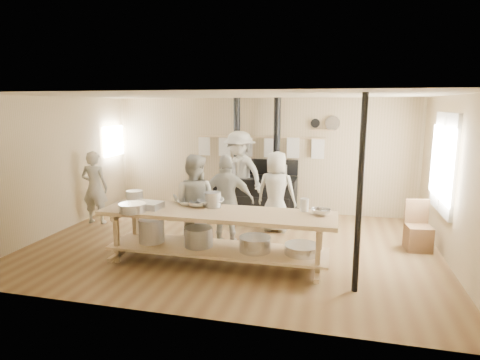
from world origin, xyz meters
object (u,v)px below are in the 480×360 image
Objects in this scene: cook_far_left at (95,187)px; cook_left at (194,203)px; stove at (256,191)px; cook_by_window at (239,174)px; roasting_pan at (147,205)px; cook_center at (276,192)px; chair at (418,236)px; prep_table at (216,232)px; cook_right at (227,201)px.

cook_far_left is 2.76m from cook_left.
cook_by_window is (-0.34, -0.17, 0.42)m from stove.
cook_by_window is (2.76, 1.33, 0.18)m from cook_far_left.
roasting_pan is (-0.77, -2.93, -0.04)m from cook_by_window.
cook_by_window reaches higher than cook_far_left.
cook_center is 1.85× the size of chair.
stove is 1.58× the size of cook_left.
stove reaches higher than cook_by_window.
prep_table is at bearing 78.31° from cook_center.
cook_by_window reaches higher than cook_center.
cook_center is 2.62m from roasting_pan.
cook_left reaches higher than cook_right.
cook_center reaches higher than chair.
stove is at bearing 89.96° from prep_table.
prep_table is at bearing 148.05° from cook_far_left.
cook_center reaches higher than prep_table.
cook_left is at bearing -172.40° from chair.
cook_far_left is 0.96× the size of cook_center.
prep_table is (-0.00, -3.02, -0.00)m from stove.
chair is 4.57m from roasting_pan.
prep_table is at bearing -90.04° from stove.
prep_table is at bearing -162.33° from chair.
cook_far_left is at bearing 141.21° from roasting_pan.
chair is at bearing 24.23° from prep_table.
prep_table is 2.18× the size of cook_left.
cook_right reaches higher than cook_center.
cook_right is 3.32m from chair.
cook_far_left is 3.07m from cook_by_window.
stove reaches higher than cook_center.
cook_left reaches higher than cook_far_left.
cook_far_left is at bearing -154.19° from stove.
cook_far_left is at bearing -128.22° from cook_by_window.
chair is (3.22, 0.59, -0.56)m from cook_right.
cook_center is at bearing -134.37° from cook_right.
cook_left is at bearing -68.75° from cook_by_window.
cook_left is 1.81m from cook_center.
stove is 1.34m from cook_center.
cook_by_window is (-0.27, 2.02, 0.13)m from cook_right.
chair reaches higher than prep_table.
stove is at bearing -53.88° from cook_center.
cook_left reaches higher than chair.
stove is at bearing -160.03° from cook_far_left.
cook_by_window reaches higher than cook_right.
cook_far_left is 2.56m from roasting_pan.
cook_center is (1.17, 1.38, -0.04)m from cook_left.
cook_by_window reaches higher than prep_table.
cook_center is 2.61m from chair.
stove is at bearing -101.92° from cook_right.
cook_right is at bearing -176.25° from chair.
cook_by_window reaches higher than cook_left.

